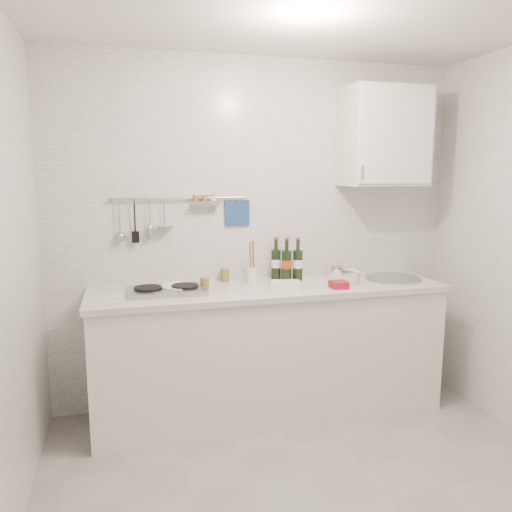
% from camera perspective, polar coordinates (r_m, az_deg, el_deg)
% --- Properties ---
extents(floor, '(3.00, 3.00, 0.00)m').
position_cam_1_polar(floor, '(2.88, 8.38, -26.69)').
color(floor, gray).
rests_on(floor, ground).
extents(back_wall, '(3.00, 0.02, 2.50)m').
position_cam_1_polar(back_wall, '(3.68, 0.24, 2.55)').
color(back_wall, silver).
rests_on(back_wall, floor).
extents(counter, '(2.44, 0.64, 0.96)m').
position_cam_1_polar(counter, '(3.59, 1.59, -11.06)').
color(counter, silver).
rests_on(counter, floor).
extents(wall_rail, '(0.98, 0.09, 0.34)m').
position_cam_1_polar(wall_rail, '(3.52, -9.07, 5.00)').
color(wall_rail, '#93969B').
rests_on(wall_rail, back_wall).
extents(wall_cabinet, '(0.60, 0.38, 0.70)m').
position_cam_1_polar(wall_cabinet, '(3.83, 14.45, 13.03)').
color(wall_cabinet, silver).
rests_on(wall_cabinet, back_wall).
extents(plate_stack_hob, '(0.27, 0.26, 0.03)m').
position_cam_1_polar(plate_stack_hob, '(3.36, -8.81, -3.61)').
color(plate_stack_hob, '#4B55AB').
rests_on(plate_stack_hob, counter).
extents(plate_stack_sink, '(0.24, 0.23, 0.09)m').
position_cam_1_polar(plate_stack_sink, '(3.59, 10.13, -2.40)').
color(plate_stack_sink, white).
rests_on(plate_stack_sink, counter).
extents(wine_bottles, '(0.22, 0.13, 0.31)m').
position_cam_1_polar(wine_bottles, '(3.63, 3.54, -0.35)').
color(wine_bottles, black).
rests_on(wine_bottles, counter).
extents(butter_dish, '(0.21, 0.14, 0.06)m').
position_cam_1_polar(butter_dish, '(3.36, 3.37, -3.34)').
color(butter_dish, white).
rests_on(butter_dish, counter).
extents(strawberry_punnet, '(0.11, 0.11, 0.05)m').
position_cam_1_polar(strawberry_punnet, '(3.44, 9.44, -3.25)').
color(strawberry_punnet, red).
rests_on(strawberry_punnet, counter).
extents(utensil_crock, '(0.07, 0.07, 0.31)m').
position_cam_1_polar(utensil_crock, '(3.54, -0.45, -1.94)').
color(utensil_crock, white).
rests_on(utensil_crock, counter).
extents(jar_a, '(0.06, 0.06, 0.10)m').
position_cam_1_polar(jar_a, '(3.60, -3.58, -2.13)').
color(jar_a, brown).
rests_on(jar_a, counter).
extents(jar_b, '(0.06, 0.06, 0.07)m').
position_cam_1_polar(jar_b, '(3.85, 9.09, -1.66)').
color(jar_b, brown).
rests_on(jar_b, counter).
extents(jar_c, '(0.07, 0.07, 0.09)m').
position_cam_1_polar(jar_c, '(3.73, 9.68, -1.90)').
color(jar_c, brown).
rests_on(jar_c, counter).
extents(jar_d, '(0.06, 0.06, 0.09)m').
position_cam_1_polar(jar_d, '(3.36, -5.89, -3.09)').
color(jar_d, brown).
rests_on(jar_d, counter).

